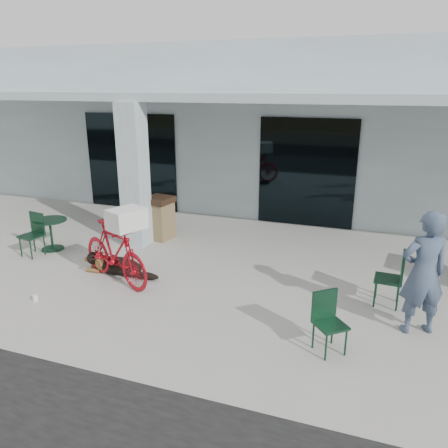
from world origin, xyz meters
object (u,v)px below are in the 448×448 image
at_px(cafe_chair_far_a, 330,324).
at_px(cafe_chair_far_b, 388,278).
at_px(dog, 118,264).
at_px(cafe_chair_near, 31,235).
at_px(bicycle, 115,253).
at_px(cafe_table_near, 51,235).
at_px(trash_receptacle, 160,218).
at_px(person, 423,273).

bearing_deg(cafe_chair_far_a, cafe_chair_far_b, 26.16).
height_order(dog, cafe_chair_near, cafe_chair_near).
distance_m(bicycle, cafe_chair_far_b, 4.71).
bearing_deg(cafe_table_near, bicycle, -23.23).
bearing_deg(trash_receptacle, cafe_table_near, -142.95).
distance_m(cafe_chair_near, trash_receptacle, 2.76).
relative_size(dog, cafe_table_near, 1.62).
height_order(cafe_chair_far_b, person, person).
bearing_deg(cafe_chair_far_a, person, -0.34).
relative_size(cafe_chair_near, cafe_chair_far_a, 1.08).
height_order(cafe_chair_far_b, trash_receptacle, trash_receptacle).
bearing_deg(cafe_chair_far_a, bicycle, 125.92).
xyz_separation_m(cafe_table_near, cafe_chair_far_b, (6.90, -0.25, 0.13)).
bearing_deg(trash_receptacle, bicycle, -81.71).
relative_size(bicycle, cafe_table_near, 2.58).
distance_m(bicycle, cafe_table_near, 2.46).
relative_size(cafe_chair_far_b, person, 0.51).
relative_size(dog, cafe_chair_near, 1.30).
xyz_separation_m(dog, cafe_chair_near, (-2.22, 0.22, 0.26)).
height_order(bicycle, person, person).
bearing_deg(dog, person, -6.11).
bearing_deg(trash_receptacle, dog, -84.77).
xyz_separation_m(cafe_chair_far_b, trash_receptacle, (-5.00, 1.68, 0.03)).
distance_m(cafe_chair_near, cafe_chair_far_a, 6.47).
bearing_deg(cafe_chair_far_a, cafe_table_near, 122.32).
height_order(cafe_chair_far_a, cafe_chair_far_b, cafe_chair_far_b).
bearing_deg(person, trash_receptacle, -47.78).
relative_size(bicycle, cafe_chair_near, 2.06).
bearing_deg(cafe_chair_near, cafe_chair_far_a, -2.90).
relative_size(dog, cafe_chair_far_a, 1.40).
bearing_deg(person, dog, -27.15).
bearing_deg(person, cafe_table_near, -31.38).
height_order(cafe_chair_far_a, trash_receptacle, trash_receptacle).
xyz_separation_m(cafe_chair_near, trash_receptacle, (2.02, 1.88, 0.05)).
bearing_deg(cafe_table_near, dog, -17.65).
bearing_deg(trash_receptacle, person, -23.92).
xyz_separation_m(cafe_chair_far_a, cafe_chair_far_b, (0.73, 1.67, 0.05)).
distance_m(bicycle, trash_receptacle, 2.43).
relative_size(cafe_table_near, trash_receptacle, 0.73).
xyz_separation_m(bicycle, cafe_chair_near, (-2.37, 0.52, -0.11)).
relative_size(cafe_table_near, cafe_chair_near, 0.80).
height_order(cafe_table_near, person, person).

